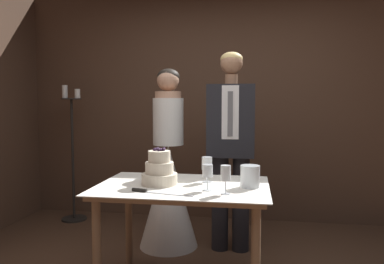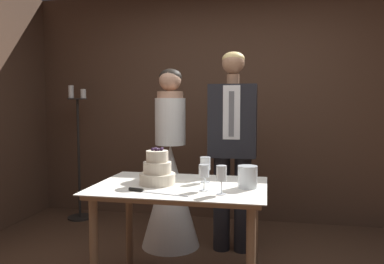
{
  "view_description": "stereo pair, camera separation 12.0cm",
  "coord_description": "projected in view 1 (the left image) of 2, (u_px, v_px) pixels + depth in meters",
  "views": [
    {
      "loc": [
        0.27,
        -2.28,
        1.33
      ],
      "look_at": [
        -0.2,
        0.64,
        1.1
      ],
      "focal_mm": 35.0,
      "sensor_mm": 36.0,
      "label": 1
    },
    {
      "loc": [
        0.39,
        -2.26,
        1.33
      ],
      "look_at": [
        -0.2,
        0.64,
        1.1
      ],
      "focal_mm": 35.0,
      "sensor_mm": 36.0,
      "label": 2
    }
  ],
  "objects": [
    {
      "name": "candle_stand",
      "position": [
        73.0,
        159.0,
        4.23
      ],
      "size": [
        0.28,
        0.28,
        1.53
      ],
      "color": "black",
      "rests_on": "ground_plane"
    },
    {
      "name": "wine_glass_near",
      "position": [
        226.0,
        175.0,
        2.33
      ],
      "size": [
        0.06,
        0.06,
        0.18
      ],
      "color": "silver",
      "rests_on": "cake_table"
    },
    {
      "name": "tiered_cake",
      "position": [
        159.0,
        171.0,
        2.61
      ],
      "size": [
        0.25,
        0.25,
        0.26
      ],
      "color": "beige",
      "rests_on": "cake_table"
    },
    {
      "name": "wine_glass_middle",
      "position": [
        207.0,
        164.0,
        2.68
      ],
      "size": [
        0.07,
        0.07,
        0.18
      ],
      "color": "silver",
      "rests_on": "cake_table"
    },
    {
      "name": "hurricane_candle",
      "position": [
        250.0,
        177.0,
        2.52
      ],
      "size": [
        0.13,
        0.13,
        0.15
      ],
      "color": "silver",
      "rests_on": "cake_table"
    },
    {
      "name": "wine_glass_far",
      "position": [
        208.0,
        172.0,
        2.43
      ],
      "size": [
        0.07,
        0.07,
        0.17
      ],
      "color": "silver",
      "rests_on": "cake_table"
    },
    {
      "name": "groom",
      "position": [
        231.0,
        142.0,
        3.33
      ],
      "size": [
        0.42,
        0.25,
        1.78
      ],
      "color": "black",
      "rests_on": "ground_plane"
    },
    {
      "name": "wall_back",
      "position": [
        228.0,
        107.0,
        4.29
      ],
      "size": [
        4.92,
        0.12,
        2.58
      ],
      "primitive_type": "cube",
      "color": "#513828",
      "rests_on": "ground_plane"
    },
    {
      "name": "bride",
      "position": [
        168.0,
        182.0,
        3.45
      ],
      "size": [
        0.54,
        0.54,
        1.64
      ],
      "color": "white",
      "rests_on": "ground_plane"
    },
    {
      "name": "cake_table",
      "position": [
        183.0,
        199.0,
        2.6
      ],
      "size": [
        1.18,
        0.81,
        0.76
      ],
      "color": "#8E6B4C",
      "rests_on": "ground_plane"
    },
    {
      "name": "cake_knife",
      "position": [
        150.0,
        191.0,
        2.37
      ],
      "size": [
        0.42,
        0.1,
        0.02
      ],
      "rotation": [
        0.0,
        0.0,
        -0.2
      ],
      "color": "silver",
      "rests_on": "cake_table"
    }
  ]
}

